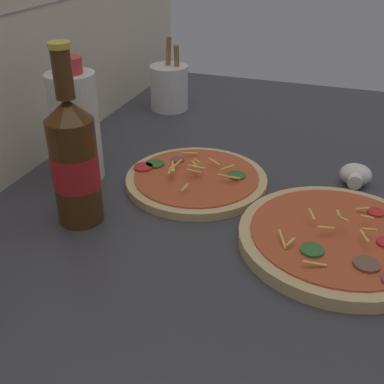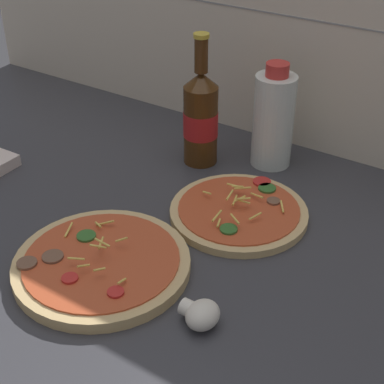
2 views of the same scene
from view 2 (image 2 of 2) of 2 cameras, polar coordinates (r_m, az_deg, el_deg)
The scene contains 7 objects.
counter_slab at distance 103.89cm, azimuth -6.14°, elevation -4.23°, with size 160.00×90.00×2.50cm.
tile_backsplash at distance 125.89cm, azimuth 6.67°, elevation 17.11°, with size 160.00×1.13×60.00cm.
pizza_near at distance 94.61cm, azimuth -8.76°, elevation -6.91°, with size 28.07×28.07×5.67cm.
pizza_far at distance 105.91cm, azimuth 4.57°, elevation -1.92°, with size 24.79×24.79×4.57cm.
beer_bottle at distance 118.48cm, azimuth 0.85°, elevation 7.30°, with size 7.02×7.02×26.99cm.
oil_bottle at distance 118.98cm, azimuth 7.90°, elevation 7.01°, with size 8.23×8.23×21.54cm.
mushroom_left at distance 84.09cm, azimuth 0.87°, elevation -11.76°, with size 5.76×5.49×3.84cm.
Camera 2 is at (54.75, -62.88, 63.23)cm, focal length 55.00 mm.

